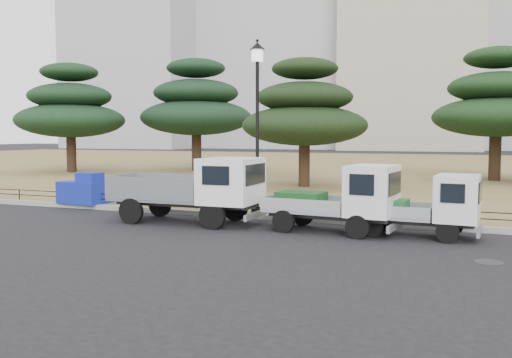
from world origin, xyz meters
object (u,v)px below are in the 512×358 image
at_px(truck_large, 194,187).
at_px(truck_kei_front, 341,199).
at_px(truck_kei_rear, 426,206).
at_px(street_lamp, 257,98).
at_px(tarp_pile, 86,191).

height_order(truck_large, truck_kei_front, truck_large).
xyz_separation_m(truck_large, truck_kei_rear, (6.60, 0.16, -0.28)).
xyz_separation_m(truck_kei_front, street_lamp, (-3.12, 1.79, 2.85)).
height_order(truck_kei_rear, street_lamp, street_lamp).
relative_size(truck_kei_front, tarp_pile, 2.02).
height_order(truck_large, truck_kei_rear, truck_large).
distance_m(truck_kei_rear, tarp_pile, 12.12).
bearing_deg(tarp_pile, truck_large, -18.53).
bearing_deg(truck_large, truck_kei_rear, 0.22).
distance_m(truck_kei_rear, street_lamp, 6.28).
bearing_deg(street_lamp, tarp_pile, 179.74).
bearing_deg(tarp_pile, truck_kei_front, -10.46).
bearing_deg(truck_kei_front, truck_large, -175.34).
relative_size(truck_kei_rear, tarp_pile, 1.79).
relative_size(truck_kei_front, truck_kei_rear, 1.13).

